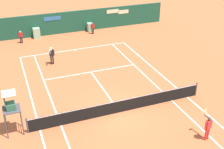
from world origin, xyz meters
TOP-DOWN VIEW (x-y plane):
  - ground_plane at (-0.00, 0.58)m, footprint 80.00×80.00m
  - tennis_net at (0.00, 0.00)m, footprint 12.10×0.10m
  - sponsor_back_wall at (-0.02, 16.97)m, footprint 25.00×1.02m
  - umpire_chair at (-6.72, 0.36)m, footprint 1.00×1.00m
  - player_on_baseline at (-2.74, 9.13)m, footprint 0.56×0.73m
  - player_near_side at (3.64, -4.36)m, footprint 0.53×0.74m
  - ball_kid_left_post at (3.11, 15.48)m, footprint 0.45×0.19m
  - ball_kid_right_post at (-4.74, 15.48)m, footprint 0.44×0.22m
  - tennis_ball_by_sideline at (1.96, 8.89)m, footprint 0.07×0.07m

SIDE VIEW (x-z plane):
  - ground_plane at x=0.00m, z-range 0.00..0.01m
  - tennis_ball_by_sideline at x=1.96m, z-range 0.00..0.07m
  - tennis_net at x=0.00m, z-range -0.02..1.05m
  - ball_kid_right_post at x=-4.74m, z-range 0.10..1.43m
  - ball_kid_left_post at x=3.11m, z-range 0.10..1.45m
  - player_near_side at x=3.64m, z-range 0.03..1.85m
  - player_on_baseline at x=-2.74m, z-range 0.05..1.88m
  - sponsor_back_wall at x=-0.02m, z-range -0.04..2.38m
  - umpire_chair at x=-6.72m, z-range 0.41..3.17m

